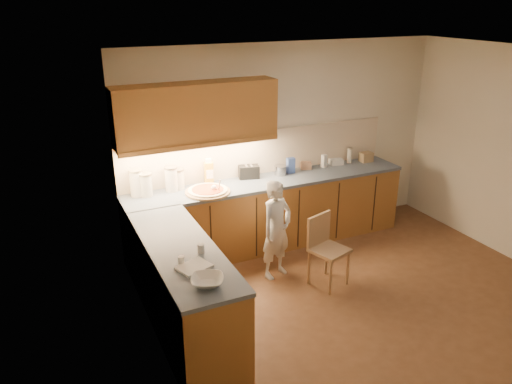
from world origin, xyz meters
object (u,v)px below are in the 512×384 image
Objects in this scene: child at (277,229)px; oil_jug at (209,172)px; pizza_on_board at (208,191)px; wooden_chair at (325,245)px; toaster at (249,172)px.

child is 1.16m from oil_jug.
pizza_on_board is 1.63× the size of oil_jug.
wooden_chair is 1.45m from toaster.
wooden_chair is 2.88× the size of toaster.
child is at bearing 120.55° from wooden_chair.
toaster is at bearing 65.62° from child.
child is 4.16× the size of toaster.
oil_jug is at bearing -167.78° from toaster.
child is 3.61× the size of oil_jug.
pizza_on_board is 0.33m from oil_jug.
pizza_on_board is at bearing 116.54° from wooden_chair.
oil_jug reaches higher than toaster.
pizza_on_board is 0.95m from child.
wooden_chair is 1.70m from oil_jug.
oil_jug is at bearing 96.62° from child.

